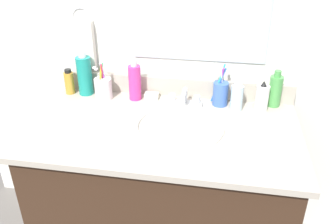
% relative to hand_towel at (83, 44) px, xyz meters
% --- Properties ---
extents(vanity_cabinet, '(1.04, 0.57, 0.73)m').
position_rel_hand_towel_xyz_m(vanity_cabinet, '(0.44, -0.32, -0.61)').
color(vanity_cabinet, '#382316').
rests_on(vanity_cabinet, ground_plane).
extents(countertop, '(1.09, 0.62, 0.02)m').
position_rel_hand_towel_xyz_m(countertop, '(0.44, -0.32, -0.23)').
color(countertop, '#B2A899').
rests_on(countertop, vanity_cabinet).
extents(backsplash, '(1.09, 0.02, 0.09)m').
position_rel_hand_towel_xyz_m(backsplash, '(0.44, -0.02, -0.17)').
color(backsplash, '#B2A899').
rests_on(backsplash, countertop).
extents(back_wall, '(2.19, 0.04, 1.30)m').
position_rel_hand_towel_xyz_m(back_wall, '(0.44, 0.04, -0.33)').
color(back_wall, silver).
rests_on(back_wall, ground_plane).
extents(towel_ring, '(0.10, 0.01, 0.10)m').
position_rel_hand_towel_xyz_m(towel_ring, '(0.00, 0.02, 0.12)').
color(towel_ring, silver).
extents(hand_towel, '(0.11, 0.04, 0.22)m').
position_rel_hand_towel_xyz_m(hand_towel, '(0.00, 0.00, 0.00)').
color(hand_towel, silver).
extents(sink_basin, '(0.37, 0.37, 0.11)m').
position_rel_hand_towel_xyz_m(sink_basin, '(0.50, -0.31, -0.25)').
color(sink_basin, white).
rests_on(sink_basin, countertop).
extents(faucet, '(0.16, 0.10, 0.08)m').
position_rel_hand_towel_xyz_m(faucet, '(0.50, -0.12, -0.19)').
color(faucet, silver).
rests_on(faucet, countertop).
extents(bottle_oil_amber, '(0.04, 0.04, 0.12)m').
position_rel_hand_towel_xyz_m(bottle_oil_amber, '(-0.06, -0.08, -0.16)').
color(bottle_oil_amber, gold).
rests_on(bottle_oil_amber, countertop).
extents(bottle_soap_pink, '(0.06, 0.06, 0.19)m').
position_rel_hand_towel_xyz_m(bottle_soap_pink, '(0.27, -0.09, -0.13)').
color(bottle_soap_pink, '#D8338C').
rests_on(bottle_soap_pink, countertop).
extents(bottle_gel_clear, '(0.05, 0.05, 0.13)m').
position_rel_hand_towel_xyz_m(bottle_gel_clear, '(0.73, -0.12, -0.16)').
color(bottle_gel_clear, silver).
rests_on(bottle_gel_clear, countertop).
extents(bottle_lotion_white, '(0.06, 0.06, 0.14)m').
position_rel_hand_towel_xyz_m(bottle_lotion_white, '(0.84, -0.10, -0.16)').
color(bottle_lotion_white, white).
rests_on(bottle_lotion_white, countertop).
extents(bottle_toner_green, '(0.06, 0.06, 0.17)m').
position_rel_hand_towel_xyz_m(bottle_toner_green, '(0.90, -0.05, -0.15)').
color(bottle_toner_green, '#4C9E4C').
rests_on(bottle_toner_green, countertop).
extents(bottle_mouthwash_teal, '(0.07, 0.07, 0.21)m').
position_rel_hand_towel_xyz_m(bottle_mouthwash_teal, '(0.02, -0.07, -0.12)').
color(bottle_mouthwash_teal, teal).
rests_on(bottle_mouthwash_teal, countertop).
extents(cup_blue_plastic, '(0.08, 0.08, 0.20)m').
position_rel_hand_towel_xyz_m(cup_blue_plastic, '(0.66, -0.08, -0.16)').
color(cup_blue_plastic, '#3F66B7').
rests_on(cup_blue_plastic, countertop).
extents(cup_white_ceramic, '(0.08, 0.09, 0.17)m').
position_rel_hand_towel_xyz_m(cup_white_ceramic, '(0.12, -0.11, -0.17)').
color(cup_white_ceramic, white).
rests_on(cup_white_ceramic, countertop).
extents(soap_bar, '(0.06, 0.04, 0.02)m').
position_rel_hand_towel_xyz_m(soap_bar, '(0.34, -0.07, -0.21)').
color(soap_bar, white).
rests_on(soap_bar, countertop).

